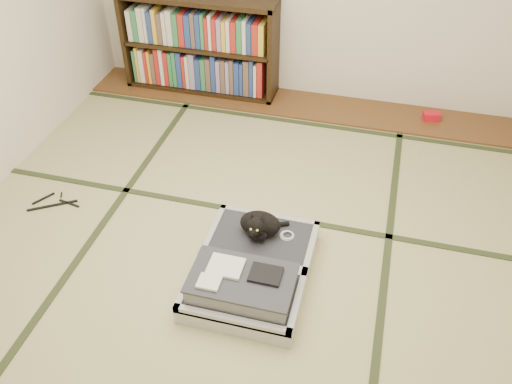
# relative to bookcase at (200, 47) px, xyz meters

# --- Properties ---
(floor) EXTENTS (4.50, 4.50, 0.00)m
(floor) POSITION_rel_bookcase_xyz_m (0.95, -2.07, -0.45)
(floor) COLOR tan
(floor) RESTS_ON ground
(wood_strip) EXTENTS (4.00, 0.50, 0.02)m
(wood_strip) POSITION_rel_bookcase_xyz_m (0.95, -0.07, -0.44)
(wood_strip) COLOR brown
(wood_strip) RESTS_ON ground
(red_item) EXTENTS (0.17, 0.12, 0.07)m
(red_item) POSITION_rel_bookcase_xyz_m (2.21, -0.04, -0.40)
(red_item) COLOR red
(red_item) RESTS_ON wood_strip
(room_shell) EXTENTS (4.50, 4.50, 4.50)m
(room_shell) POSITION_rel_bookcase_xyz_m (0.95, -2.07, 1.01)
(room_shell) COLOR white
(room_shell) RESTS_ON ground
(tatami_borders) EXTENTS (4.00, 4.50, 0.01)m
(tatami_borders) POSITION_rel_bookcase_xyz_m (0.95, -1.57, -0.45)
(tatami_borders) COLOR #2D381E
(tatami_borders) RESTS_ON ground
(bookcase) EXTENTS (1.47, 0.34, 0.95)m
(bookcase) POSITION_rel_bookcase_xyz_m (0.00, 0.00, 0.00)
(bookcase) COLOR black
(bookcase) RESTS_ON wood_strip
(suitcase) EXTENTS (0.71, 0.94, 0.28)m
(suitcase) POSITION_rel_bookcase_xyz_m (1.12, -2.31, -0.35)
(suitcase) COLOR silver
(suitcase) RESTS_ON floor
(cat) EXTENTS (0.31, 0.32, 0.25)m
(cat) POSITION_rel_bookcase_xyz_m (1.11, -2.02, -0.22)
(cat) COLOR black
(cat) RESTS_ON suitcase
(cable_coil) EXTENTS (0.10, 0.10, 0.02)m
(cable_coil) POSITION_rel_bookcase_xyz_m (1.29, -1.98, -0.31)
(cable_coil) COLOR white
(cable_coil) RESTS_ON suitcase
(hanger) EXTENTS (0.36, 0.26, 0.01)m
(hanger) POSITION_rel_bookcase_xyz_m (-0.50, -1.95, -0.44)
(hanger) COLOR black
(hanger) RESTS_ON floor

